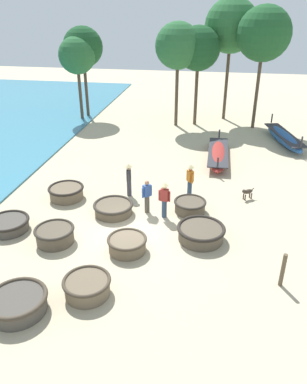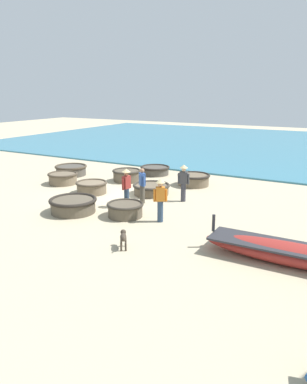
{
  "view_description": "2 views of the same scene",
  "coord_description": "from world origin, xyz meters",
  "px_view_note": "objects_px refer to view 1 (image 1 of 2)",
  "views": [
    {
      "loc": [
        3.09,
        -12.45,
        8.53
      ],
      "look_at": [
        0.59,
        2.45,
        0.78
      ],
      "focal_mm": 35.0,
      "sensor_mm": 36.0,
      "label": 1
    },
    {
      "loc": [
        13.95,
        10.19,
        4.8
      ],
      "look_at": [
        0.98,
        2.84,
        0.77
      ],
      "focal_mm": 35.0,
      "sensor_mm": 36.0,
      "label": 2
    }
  ],
  "objects_px": {
    "coracle_center": "(66,192)",
    "tree_tall_back": "(77,56)",
    "coracle_weathered": "(190,206)",
    "mooring_post_shoreline": "(283,270)",
    "coracle_upturned": "(201,232)",
    "dog": "(247,192)",
    "coracle_far_left": "(127,244)",
    "long_boat_green_hull": "(218,154)",
    "fisherman_by_coracle": "(164,198)",
    "fisherman_hauling": "(147,196)",
    "fisherman_crouching": "(129,178)",
    "tree_right_mid": "(264,34)",
    "tree_rightmost": "(83,47)",
    "coracle_front_left": "(18,303)",
    "coracle_far_right": "(8,224)",
    "coracle_beside_post": "(87,286)",
    "tree_center": "(231,26)",
    "tree_left_mid": "(178,46)",
    "long_boat_red_hull": "(284,138)",
    "tree_leftmost": "(198,49)",
    "fisherman_standing_left": "(190,178)",
    "coracle_tilted": "(55,235)",
    "coracle_front_right": "(113,208)"
  },
  "relations": [
    {
      "from": "coracle_front_left",
      "to": "coracle_far_right",
      "type": "relative_size",
      "value": 1.07
    },
    {
      "from": "fisherman_by_coracle",
      "to": "mooring_post_shoreline",
      "type": "bearing_deg",
      "value": -40.13
    },
    {
      "from": "long_boat_red_hull",
      "to": "tree_left_mid",
      "type": "height_order",
      "value": "tree_left_mid"
    },
    {
      "from": "fisherman_hauling",
      "to": "dog",
      "type": "height_order",
      "value": "fisherman_hauling"
    },
    {
      "from": "coracle_upturned",
      "to": "fisherman_hauling",
      "type": "relative_size",
      "value": 1.23
    },
    {
      "from": "coracle_far_left",
      "to": "coracle_far_right",
      "type": "relative_size",
      "value": 0.88
    },
    {
      "from": "coracle_center",
      "to": "tree_left_mid",
      "type": "xyz_separation_m",
      "value": [
        3.85,
        12.71,
        5.36
      ]
    },
    {
      "from": "coracle_front_left",
      "to": "tree_right_mid",
      "type": "distance_m",
      "value": 22.87
    },
    {
      "from": "mooring_post_shoreline",
      "to": "tree_center",
      "type": "height_order",
      "value": "tree_center"
    },
    {
      "from": "coracle_front_left",
      "to": "tree_rightmost",
      "type": "bearing_deg",
      "value": 102.77
    },
    {
      "from": "tree_right_mid",
      "to": "tree_leftmost",
      "type": "height_order",
      "value": "tree_right_mid"
    },
    {
      "from": "coracle_far_right",
      "to": "tree_left_mid",
      "type": "height_order",
      "value": "tree_left_mid"
    },
    {
      "from": "tree_left_mid",
      "to": "coracle_center",
      "type": "bearing_deg",
      "value": -106.88
    },
    {
      "from": "long_boat_red_hull",
      "to": "coracle_tilted",
      "type": "bearing_deg",
      "value": -127.95
    },
    {
      "from": "coracle_center",
      "to": "coracle_far_right",
      "type": "xyz_separation_m",
      "value": [
        -1.34,
        -3.07,
        -0.06
      ]
    },
    {
      "from": "tree_tall_back",
      "to": "tree_left_mid",
      "type": "height_order",
      "value": "tree_left_mid"
    },
    {
      "from": "tree_left_mid",
      "to": "long_boat_red_hull",
      "type": "bearing_deg",
      "value": -20.51
    },
    {
      "from": "long_boat_green_hull",
      "to": "coracle_far_left",
      "type": "bearing_deg",
      "value": -108.29
    },
    {
      "from": "coracle_beside_post",
      "to": "coracle_far_left",
      "type": "relative_size",
      "value": 1.03
    },
    {
      "from": "tree_right_mid",
      "to": "tree_rightmost",
      "type": "bearing_deg",
      "value": 176.24
    },
    {
      "from": "coracle_center",
      "to": "coracle_weathered",
      "type": "relative_size",
      "value": 1.17
    },
    {
      "from": "coracle_weathered",
      "to": "mooring_post_shoreline",
      "type": "relative_size",
      "value": 1.16
    },
    {
      "from": "tree_leftmost",
      "to": "tree_center",
      "type": "relative_size",
      "value": 0.8
    },
    {
      "from": "coracle_center",
      "to": "fisherman_standing_left",
      "type": "xyz_separation_m",
      "value": [
        5.83,
        1.17,
        0.63
      ]
    },
    {
      "from": "coracle_front_right",
      "to": "long_boat_green_hull",
      "type": "relative_size",
      "value": 0.34
    },
    {
      "from": "coracle_center",
      "to": "coracle_beside_post",
      "type": "distance_m",
      "value": 6.95
    },
    {
      "from": "coracle_far_left",
      "to": "long_boat_green_hull",
      "type": "bearing_deg",
      "value": 71.71
    },
    {
      "from": "tree_right_mid",
      "to": "tree_rightmost",
      "type": "height_order",
      "value": "tree_right_mid"
    },
    {
      "from": "coracle_front_right",
      "to": "tree_center",
      "type": "height_order",
      "value": "tree_center"
    },
    {
      "from": "coracle_far_left",
      "to": "long_boat_red_hull",
      "type": "bearing_deg",
      "value": 60.82
    },
    {
      "from": "coracle_center",
      "to": "coracle_upturned",
      "type": "height_order",
      "value": "coracle_center"
    },
    {
      "from": "coracle_upturned",
      "to": "dog",
      "type": "relative_size",
      "value": 3.25
    },
    {
      "from": "coracle_weathered",
      "to": "fisherman_standing_left",
      "type": "distance_m",
      "value": 1.64
    },
    {
      "from": "coracle_center",
      "to": "coracle_upturned",
      "type": "relative_size",
      "value": 0.88
    },
    {
      "from": "coracle_front_right",
      "to": "coracle_far_right",
      "type": "distance_m",
      "value": 4.43
    },
    {
      "from": "coracle_tilted",
      "to": "coracle_center",
      "type": "bearing_deg",
      "value": 104.44
    },
    {
      "from": "fisherman_hauling",
      "to": "fisherman_crouching",
      "type": "relative_size",
      "value": 0.94
    },
    {
      "from": "coracle_tilted",
      "to": "coracle_front_left",
      "type": "bearing_deg",
      "value": -84.63
    },
    {
      "from": "tree_left_mid",
      "to": "fisherman_by_coracle",
      "type": "bearing_deg",
      "value": -85.66
    },
    {
      "from": "fisherman_hauling",
      "to": "tree_left_mid",
      "type": "height_order",
      "value": "tree_left_mid"
    },
    {
      "from": "long_boat_red_hull",
      "to": "fisherman_hauling",
      "type": "bearing_deg",
      "value": -124.87
    },
    {
      "from": "dog",
      "to": "tree_tall_back",
      "type": "xyz_separation_m",
      "value": [
        -12.31,
        11.68,
        4.48
      ]
    },
    {
      "from": "tree_center",
      "to": "long_boat_green_hull",
      "type": "bearing_deg",
      "value": -92.08
    },
    {
      "from": "fisherman_by_coracle",
      "to": "long_boat_green_hull",
      "type": "bearing_deg",
      "value": 72.68
    },
    {
      "from": "coracle_beside_post",
      "to": "coracle_weathered",
      "type": "relative_size",
      "value": 1.08
    },
    {
      "from": "coracle_center",
      "to": "tree_tall_back",
      "type": "xyz_separation_m",
      "value": [
        -3.73,
        13.02,
        4.53
      ]
    },
    {
      "from": "coracle_front_left",
      "to": "coracle_beside_post",
      "type": "bearing_deg",
      "value": 30.05
    },
    {
      "from": "coracle_beside_post",
      "to": "dog",
      "type": "distance_m",
      "value": 9.33
    },
    {
      "from": "coracle_far_left",
      "to": "tree_leftmost",
      "type": "height_order",
      "value": "tree_leftmost"
    },
    {
      "from": "coracle_beside_post",
      "to": "coracle_tilted",
      "type": "distance_m",
      "value": 3.42
    }
  ]
}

